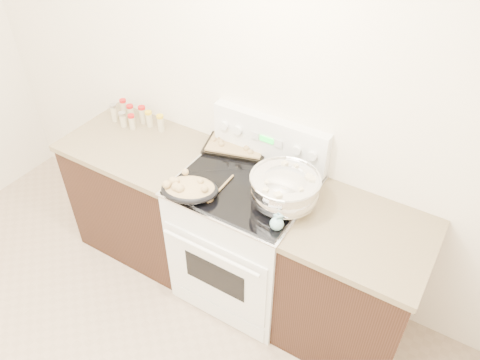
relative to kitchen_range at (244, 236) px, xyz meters
The scene contains 9 objects.
counter_left 0.83m from the kitchen_range, behind, with size 0.93×0.67×0.92m.
counter_right 0.73m from the kitchen_range, ahead, with size 0.73×0.67×0.92m.
kitchen_range is the anchor object (origin of this frame).
mixing_bowl 0.61m from the kitchen_range, ahead, with size 0.45×0.45×0.23m.
roasting_pan 0.60m from the kitchen_range, 128.85° to the right, with size 0.39×0.34×0.11m.
baking_sheet 0.59m from the kitchen_range, 128.82° to the left, with size 0.46×0.37×0.06m.
wooden_spoon 0.51m from the kitchen_range, 113.67° to the right, with size 0.04×0.27×0.04m.
blue_ladle 0.63m from the kitchen_range, 32.50° to the right, with size 0.15×0.24×0.09m.
spice_jars 1.12m from the kitchen_range, behind, with size 0.40×0.15×0.13m.
Camera 1 is at (1.42, -0.37, 2.70)m, focal length 35.00 mm.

